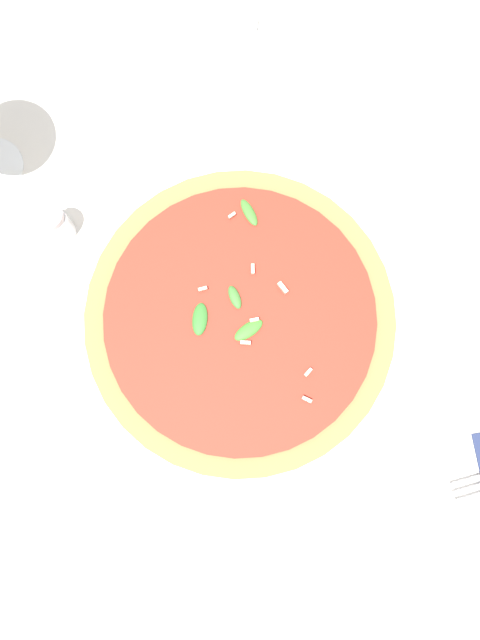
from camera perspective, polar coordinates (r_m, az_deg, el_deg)
name	(u,v)px	position (r m, az deg, el deg)	size (l,w,h in m)	color
ground_plane	(227,341)	(0.84, -0.96, -1.61)	(6.00, 6.00, 0.00)	silver
pizza_arugula_main	(240,322)	(0.83, 0.00, -0.13)	(0.36, 0.36, 0.05)	white
side_plate_white	(191,13)	(0.97, -3.74, 22.28)	(0.16, 0.16, 0.02)	white
shaker_pepper	(56,224)	(0.86, -13.87, 7.15)	(0.03, 0.03, 0.07)	silver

